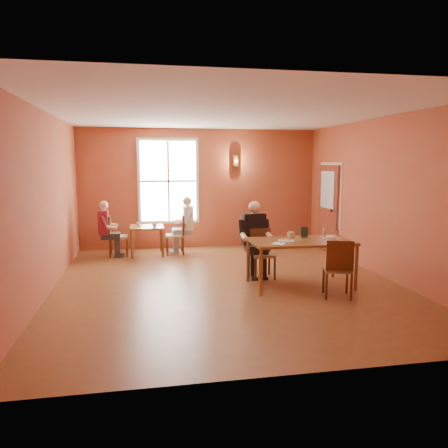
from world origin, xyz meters
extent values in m
cube|color=brown|center=(0.00, 0.00, 0.00)|extent=(6.00, 7.00, 0.01)
cube|color=brown|center=(0.00, 3.50, 1.50)|extent=(6.00, 0.04, 3.00)
cube|color=brown|center=(0.00, -3.50, 1.50)|extent=(6.00, 0.04, 3.00)
cube|color=brown|center=(-3.00, 0.00, 1.50)|extent=(0.04, 7.00, 3.00)
cube|color=brown|center=(3.00, 0.00, 1.50)|extent=(0.04, 7.00, 3.00)
cube|color=white|center=(0.00, 0.00, 3.00)|extent=(6.00, 7.00, 0.04)
cube|color=white|center=(-0.80, 3.45, 1.70)|extent=(1.36, 0.10, 1.96)
cube|color=maroon|center=(2.94, 2.30, 1.05)|extent=(0.12, 1.04, 2.10)
cylinder|color=brown|center=(0.90, 3.40, 2.20)|extent=(0.16, 0.16, 0.28)
cylinder|color=white|center=(0.96, -0.44, 0.83)|extent=(0.36, 0.36, 0.04)
cube|color=tan|center=(1.10, -0.31, 0.87)|extent=(0.12, 0.12, 0.12)
cube|color=black|center=(1.40, -0.16, 0.91)|extent=(0.13, 0.08, 0.19)
cube|color=white|center=(1.16, -0.64, 0.82)|extent=(0.20, 0.04, 0.00)
cube|color=silver|center=(0.77, -0.66, 0.82)|extent=(0.26, 0.26, 0.01)
cylinder|color=white|center=(1.90, -0.20, 0.82)|extent=(0.23, 0.23, 0.01)
cube|color=black|center=(1.81, -0.71, 0.82)|extent=(0.13, 0.10, 0.02)
imported|color=silver|center=(-1.19, 2.62, 0.72)|extent=(0.12, 0.12, 0.09)
imported|color=white|center=(-1.56, 2.87, 0.72)|extent=(0.10, 0.10, 0.09)
camera|label=1|loc=(-1.44, -7.51, 2.15)|focal=35.00mm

